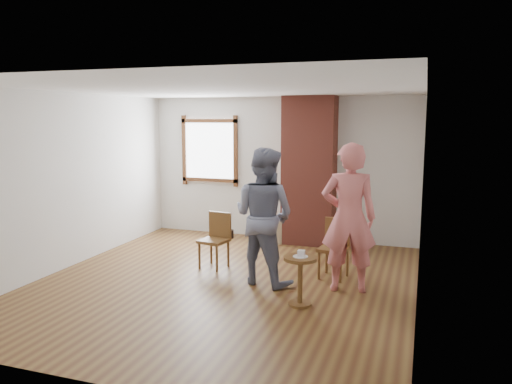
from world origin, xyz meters
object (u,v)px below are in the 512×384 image
(side_table, at_px, (300,273))
(dining_chair_right, at_px, (335,245))
(dining_chair_left, at_px, (216,237))
(person_pink, at_px, (349,218))
(man, at_px, (264,216))
(stoneware_crock, at_px, (277,228))

(side_table, bearing_deg, dining_chair_right, 80.41)
(dining_chair_left, relative_size, person_pink, 0.43)
(dining_chair_left, height_order, side_table, dining_chair_left)
(dining_chair_left, xyz_separation_m, person_pink, (2.03, -0.42, 0.50))
(side_table, height_order, man, man)
(person_pink, bearing_deg, dining_chair_right, -75.67)
(person_pink, bearing_deg, dining_chair_left, -23.18)
(side_table, xyz_separation_m, man, (-0.67, 0.66, 0.52))
(stoneware_crock, bearing_deg, dining_chair_left, -104.84)
(stoneware_crock, xyz_separation_m, dining_chair_right, (1.32, -1.62, 0.21))
(man, distance_m, person_pink, 1.13)
(dining_chair_right, bearing_deg, dining_chair_left, -167.88)
(stoneware_crock, relative_size, side_table, 0.84)
(side_table, xyz_separation_m, person_pink, (0.46, 0.71, 0.56))
(dining_chair_left, distance_m, person_pink, 2.13)
(man, bearing_deg, dining_chair_right, -131.78)
(dining_chair_left, relative_size, side_table, 1.37)
(dining_chair_left, xyz_separation_m, side_table, (1.57, -1.13, -0.06))
(dining_chair_left, height_order, man, man)
(dining_chair_right, height_order, man, man)
(person_pink, bearing_deg, stoneware_crock, -65.28)
(stoneware_crock, height_order, man, man)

